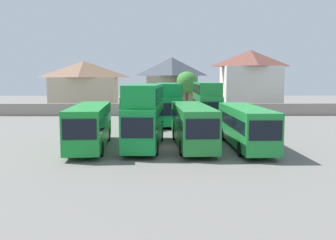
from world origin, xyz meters
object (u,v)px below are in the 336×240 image
Objects in this scene: bus_7 at (206,101)px; tree_left_of_lot at (187,83)px; bus_5 at (132,108)px; bus_3 at (192,123)px; bus_2 at (145,112)px; bus_4 at (245,124)px; bus_1 at (90,124)px; bus_6 at (168,101)px; house_terrace_right at (250,80)px; house_terrace_centre at (172,84)px; house_terrace_left at (84,86)px.

tree_left_of_lot reaches higher than bus_7.
bus_5 is 1.03× the size of bus_7.
bus_7 is (2.84, 15.23, 0.90)m from bus_3.
bus_7 is at bearing 87.29° from bus_5.
bus_4 is at bearing 91.29° from bus_2.
bus_1 is 1.07× the size of bus_2.
bus_5 is 4.44m from bus_6.
tree_left_of_lot is (9.37, 28.20, 2.87)m from bus_1.
tree_left_of_lot reaches higher than bus_3.
house_terrace_right reaches higher than bus_6.
bus_2 is 16.76m from bus_7.
bus_5 is 1.83× the size of tree_left_of_lot.
house_terrace_right reaches higher than bus_2.
bus_4 is (4.21, -0.38, -0.04)m from bus_3.
house_terrace_right is (13.04, 0.51, 0.61)m from house_terrace_centre.
house_terrace_left is at bearing 178.16° from house_terrace_right.
bus_2 is 0.88× the size of bus_7.
bus_5 is at bearing -146.89° from bus_4.
house_terrace_right is (9.20, 17.30, 2.33)m from bus_7.
house_terrace_left is 1.71× the size of tree_left_of_lot.
bus_2 is 32.34m from house_terrace_centre.
bus_3 is at bearing -9.83° from bus_7.
bus_5 reaches higher than bus_3.
bus_4 is 16.89m from bus_6.
tree_left_of_lot is at bearing -171.94° from bus_7.
bus_3 is (3.81, 0.16, -0.92)m from bus_2.
bus_7 is 1.04× the size of house_terrace_left.
house_terrace_right is (7.82, 32.90, 3.28)m from bus_4.
house_terrace_centre is (5.13, 17.08, 2.53)m from bus_5.
tree_left_of_lot is (5.03, 27.91, 1.97)m from bus_2.
house_terrace_left is (-9.53, 18.48, 2.26)m from bus_5.
bus_7 reaches higher than bus_5.
bus_2 is at bearing -90.35° from bus_3.
house_terrace_right is 1.55× the size of tree_left_of_lot.
house_terrace_right reaches higher than house_terrace_left.
bus_7 is at bearing 141.06° from bus_1.
bus_3 is 16.15m from bus_5.
bus_2 is at bearing -94.97° from house_terrace_centre.
house_terrace_left is 14.73m from house_terrace_centre.
bus_1 is 17.08m from bus_6.
bus_2 reaches higher than bus_7.
house_terrace_right is (13.82, 17.14, 2.38)m from bus_6.
bus_5 is 25.49m from house_terrace_right.
bus_1 is at bearing -89.57° from bus_3.
bus_3 is 0.99× the size of bus_6.
tree_left_of_lot is (3.01, 12.37, 2.04)m from bus_6.
bus_1 is 8.16m from bus_3.
house_terrace_left is at bearing -150.49° from bus_4.
house_terrace_left is at bearing 174.53° from house_terrace_centre.
bus_4 is at bearing 82.19° from bus_3.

